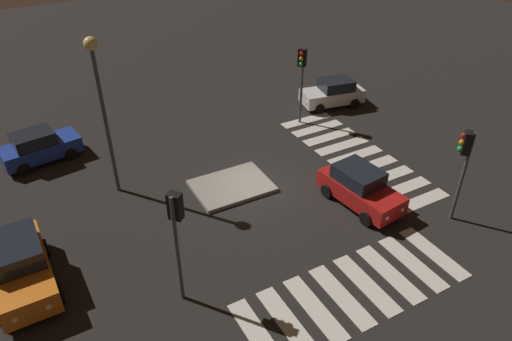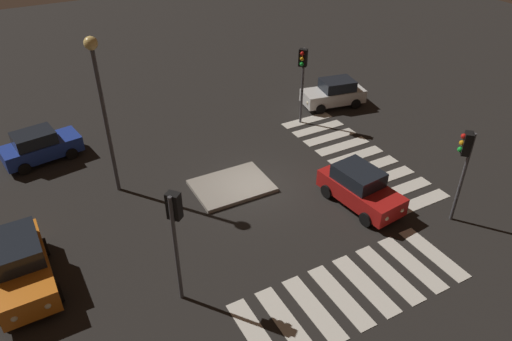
# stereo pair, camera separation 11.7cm
# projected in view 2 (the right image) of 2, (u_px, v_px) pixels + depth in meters

# --- Properties ---
(ground_plane) EXTENTS (80.00, 80.00, 0.00)m
(ground_plane) POSITION_uv_depth(u_px,v_px,m) (256.00, 188.00, 22.84)
(ground_plane) COLOR black
(traffic_island) EXTENTS (3.62, 2.74, 0.18)m
(traffic_island) POSITION_uv_depth(u_px,v_px,m) (232.00, 186.00, 22.83)
(traffic_island) COLOR gray
(traffic_island) RESTS_ON ground
(car_red) EXTENTS (2.23, 4.17, 1.76)m
(car_red) POSITION_uv_depth(u_px,v_px,m) (360.00, 188.00, 21.37)
(car_red) COLOR red
(car_red) RESTS_ON ground
(car_blue) EXTENTS (4.02, 2.26, 1.68)m
(car_blue) POSITION_uv_depth(u_px,v_px,m) (40.00, 146.00, 24.49)
(car_blue) COLOR #1E389E
(car_blue) RESTS_ON ground
(car_orange) EXTENTS (2.20, 4.52, 1.95)m
(car_orange) POSITION_uv_depth(u_px,v_px,m) (20.00, 265.00, 17.22)
(car_orange) COLOR orange
(car_orange) RESTS_ON ground
(car_white) EXTENTS (4.07, 2.36, 1.69)m
(car_white) POSITION_uv_depth(u_px,v_px,m) (334.00, 93.00, 29.88)
(car_white) COLOR silver
(car_white) RESTS_ON ground
(traffic_light_south) EXTENTS (0.53, 0.54, 4.49)m
(traffic_light_south) POSITION_uv_depth(u_px,v_px,m) (175.00, 221.00, 15.46)
(traffic_light_south) COLOR #47474C
(traffic_light_south) RESTS_ON ground
(traffic_light_north) EXTENTS (0.53, 0.54, 4.52)m
(traffic_light_north) POSITION_uv_depth(u_px,v_px,m) (303.00, 68.00, 26.42)
(traffic_light_north) COLOR #47474C
(traffic_light_north) RESTS_ON ground
(traffic_light_east) EXTENTS (0.54, 0.54, 4.25)m
(traffic_light_east) POSITION_uv_depth(u_px,v_px,m) (465.00, 156.00, 19.16)
(traffic_light_east) COLOR #47474C
(traffic_light_east) RESTS_ON ground
(street_lamp) EXTENTS (0.56, 0.56, 7.36)m
(street_lamp) POSITION_uv_depth(u_px,v_px,m) (100.00, 91.00, 19.97)
(street_lamp) COLOR #47474C
(street_lamp) RESTS_ON ground
(crosswalk_near) EXTENTS (8.75, 3.20, 0.02)m
(crosswalk_near) POSITION_uv_depth(u_px,v_px,m) (353.00, 291.00, 17.46)
(crosswalk_near) COLOR silver
(crosswalk_near) RESTS_ON ground
(crosswalk_side) EXTENTS (3.20, 9.90, 0.02)m
(crosswalk_side) POSITION_uv_depth(u_px,v_px,m) (356.00, 156.00, 25.24)
(crosswalk_side) COLOR silver
(crosswalk_side) RESTS_ON ground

